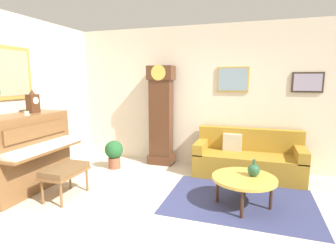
# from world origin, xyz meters

# --- Properties ---
(ground_plane) EXTENTS (6.40, 6.00, 0.10)m
(ground_plane) POSITION_xyz_m (0.00, 0.00, -0.05)
(ground_plane) COLOR beige
(wall_back) EXTENTS (5.30, 0.13, 2.80)m
(wall_back) POSITION_xyz_m (0.01, 2.40, 1.40)
(wall_back) COLOR beige
(wall_back) RESTS_ON ground_plane
(area_rug) EXTENTS (2.10, 1.50, 0.01)m
(area_rug) POSITION_xyz_m (1.05, 0.78, 0.00)
(area_rug) COLOR navy
(area_rug) RESTS_ON ground_plane
(piano) EXTENTS (0.87, 1.44, 1.22)m
(piano) POSITION_xyz_m (-2.23, 0.16, 0.61)
(piano) COLOR brown
(piano) RESTS_ON ground_plane
(piano_bench) EXTENTS (0.42, 0.70, 0.48)m
(piano_bench) POSITION_xyz_m (-1.44, 0.11, 0.41)
(piano_bench) COLOR brown
(piano_bench) RESTS_ON ground_plane
(grandfather_clock) EXTENTS (0.52, 0.34, 2.03)m
(grandfather_clock) POSITION_xyz_m (-0.64, 2.12, 0.96)
(grandfather_clock) COLOR #4C2B19
(grandfather_clock) RESTS_ON ground_plane
(couch) EXTENTS (1.90, 0.80, 0.84)m
(couch) POSITION_xyz_m (1.11, 1.96, 0.31)
(couch) COLOR olive
(couch) RESTS_ON ground_plane
(coffee_table) EXTENTS (0.88, 0.88, 0.42)m
(coffee_table) POSITION_xyz_m (1.10, 0.65, 0.39)
(coffee_table) COLOR gold
(coffee_table) RESTS_ON ground_plane
(mantel_clock) EXTENTS (0.13, 0.18, 0.38)m
(mantel_clock) POSITION_xyz_m (-2.23, 0.41, 1.39)
(mantel_clock) COLOR #4C2B19
(mantel_clock) RESTS_ON piano
(teacup) EXTENTS (0.12, 0.12, 0.06)m
(teacup) POSITION_xyz_m (-2.10, 0.14, 1.24)
(teacup) COLOR beige
(teacup) RESTS_ON piano
(green_jug) EXTENTS (0.17, 0.17, 0.24)m
(green_jug) POSITION_xyz_m (1.22, 0.73, 0.51)
(green_jug) COLOR #234C33
(green_jug) RESTS_ON coffee_table
(potted_plant) EXTENTS (0.36, 0.36, 0.56)m
(potted_plant) POSITION_xyz_m (-1.43, 1.54, 0.32)
(potted_plant) COLOR #935138
(potted_plant) RESTS_ON ground_plane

